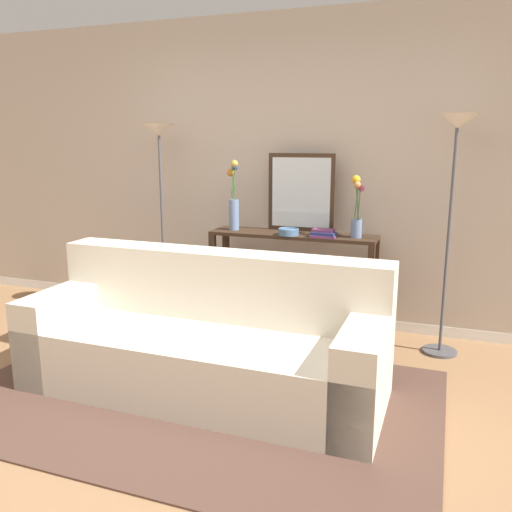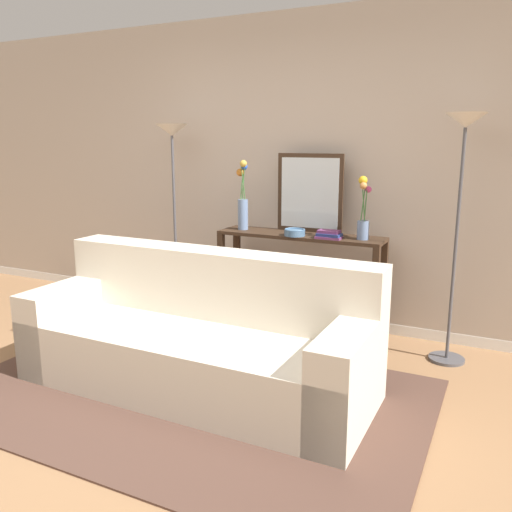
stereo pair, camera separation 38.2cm
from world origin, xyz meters
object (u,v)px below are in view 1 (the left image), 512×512
(floor_lamp_right, at_px, (454,169))
(vase_tall_flowers, at_px, (234,203))
(vase_short_flowers, at_px, (357,213))
(book_stack, at_px, (323,234))
(book_row_under_console, at_px, (251,319))
(floor_lamp_left, at_px, (160,168))
(wall_mirror, at_px, (301,193))
(couch, at_px, (206,343))
(console_table, at_px, (292,265))
(fruit_bowl, at_px, (288,232))

(floor_lamp_right, distance_m, vase_tall_flowers, 1.77)
(vase_short_flowers, bearing_deg, book_stack, -160.70)
(vase_tall_flowers, bearing_deg, book_row_under_console, 2.26)
(floor_lamp_left, xyz_separation_m, vase_short_flowers, (1.72, 0.05, -0.33))
(book_stack, bearing_deg, wall_mirror, 137.09)
(couch, xyz_separation_m, book_stack, (0.50, 1.13, 0.57))
(console_table, xyz_separation_m, floor_lamp_right, (1.21, -0.06, 0.82))
(book_stack, distance_m, book_row_under_console, 1.06)
(floor_lamp_left, bearing_deg, console_table, 3.06)
(console_table, xyz_separation_m, wall_mirror, (0.02, 0.14, 0.59))
(vase_short_flowers, distance_m, fruit_bowl, 0.56)
(console_table, height_order, fruit_bowl, fruit_bowl)
(fruit_bowl, bearing_deg, console_table, 84.41)
(couch, height_order, vase_tall_flowers, vase_tall_flowers)
(console_table, bearing_deg, fruit_bowl, -95.59)
(couch, distance_m, vase_tall_flowers, 1.48)
(console_table, bearing_deg, wall_mirror, 79.64)
(floor_lamp_left, distance_m, vase_tall_flowers, 0.73)
(vase_short_flowers, relative_size, book_stack, 2.41)
(floor_lamp_left, xyz_separation_m, wall_mirror, (1.22, 0.20, -0.19))
(wall_mirror, xyz_separation_m, vase_short_flowers, (0.50, -0.15, -0.13))
(console_table, height_order, floor_lamp_right, floor_lamp_right)
(floor_lamp_left, bearing_deg, fruit_bowl, -1.69)
(book_row_under_console, bearing_deg, floor_lamp_right, -2.31)
(wall_mirror, bearing_deg, fruit_bowl, -98.37)
(couch, xyz_separation_m, vase_short_flowers, (0.75, 1.21, 0.73))
(floor_lamp_left, distance_m, wall_mirror, 1.25)
(vase_short_flowers, height_order, book_row_under_console, vase_short_flowers)
(couch, distance_m, vase_short_flowers, 1.60)
(vase_short_flowers, bearing_deg, fruit_bowl, -171.02)
(vase_tall_flowers, distance_m, fruit_bowl, 0.56)
(floor_lamp_right, bearing_deg, book_stack, -177.78)
(book_stack, height_order, book_row_under_console, book_stack)
(console_table, distance_m, fruit_bowl, 0.31)
(floor_lamp_right, distance_m, book_row_under_console, 2.08)
(console_table, distance_m, wall_mirror, 0.61)
(vase_short_flowers, relative_size, fruit_bowl, 2.90)
(floor_lamp_right, relative_size, fruit_bowl, 10.68)
(console_table, height_order, wall_mirror, wall_mirror)
(console_table, relative_size, vase_tall_flowers, 2.34)
(book_stack, bearing_deg, vase_tall_flowers, 173.37)
(floor_lamp_left, distance_m, book_stack, 1.55)
(vase_short_flowers, distance_m, book_stack, 0.30)
(couch, relative_size, vase_tall_flowers, 3.91)
(console_table, bearing_deg, vase_tall_flowers, -179.33)
(floor_lamp_left, height_order, fruit_bowl, floor_lamp_left)
(couch, bearing_deg, book_row_under_console, 96.93)
(couch, bearing_deg, vase_short_flowers, 58.46)
(couch, distance_m, floor_lamp_right, 2.14)
(console_table, xyz_separation_m, fruit_bowl, (-0.01, -0.10, 0.30))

